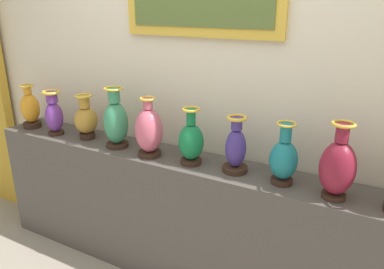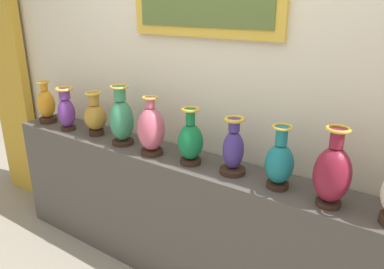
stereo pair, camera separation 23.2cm
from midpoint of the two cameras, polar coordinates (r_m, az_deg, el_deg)
The scene contains 11 objects.
display_shelf at distance 2.62m, azimuth -2.60°, elevation -13.39°, with size 3.26×0.35×0.92m, color #4C4742.
back_wall at distance 2.46m, azimuth -0.09°, elevation 7.18°, with size 5.23×0.14×2.69m.
vase_amber at distance 3.31m, azimuth -25.39°, elevation 3.50°, with size 0.15×0.15×0.35m.
vase_violet at distance 3.06m, azimuth -22.46°, elevation 2.89°, with size 0.14×0.14×0.34m.
vase_ochre at distance 2.88m, azimuth -18.18°, elevation 2.22°, with size 0.17×0.17×0.34m.
vase_jade at distance 2.65m, azimuth -14.06°, elevation 1.87°, with size 0.17×0.17×0.43m.
vase_rose at distance 2.45m, azimuth -9.32°, elevation 0.52°, with size 0.18×0.18×0.40m.
vase_emerald at distance 2.31m, azimuth -3.01°, elevation -1.10°, with size 0.16×0.16×0.36m.
vase_indigo at distance 2.21m, azimuth 3.73°, elevation -2.14°, with size 0.15×0.15×0.35m.
vase_teal at distance 2.10m, azimuth 10.79°, elevation -3.76°, with size 0.16×0.16×0.36m.
vase_burgundy at distance 2.00m, azimuth 18.33°, elevation -4.80°, with size 0.18×0.18×0.42m.
Camera 1 is at (1.06, -1.93, 1.90)m, focal length 34.86 mm.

